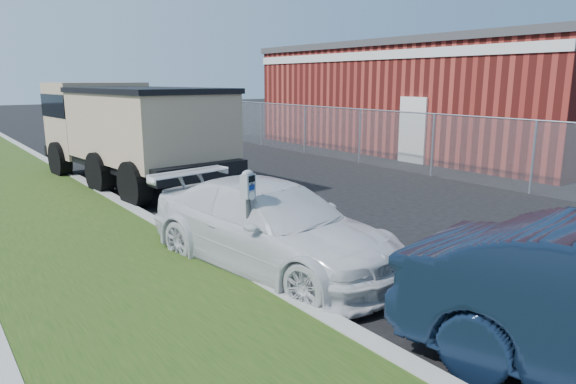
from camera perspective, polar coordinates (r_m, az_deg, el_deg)
ground at (r=8.63m, az=11.57°, el=-6.47°), size 120.00×120.00×0.00m
chainlink_fence at (r=17.42m, az=8.03°, el=7.34°), size 0.06×30.06×30.00m
brick_building at (r=22.56m, az=17.45°, el=10.21°), size 9.20×14.20×4.17m
parking_meter at (r=6.85m, az=-4.45°, el=-0.84°), size 0.23×0.20×1.45m
white_wagon at (r=7.62m, az=-1.98°, el=-3.74°), size 2.48×4.62×1.27m
dump_truck at (r=14.41m, az=-17.30°, el=6.85°), size 3.28×7.04×2.68m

